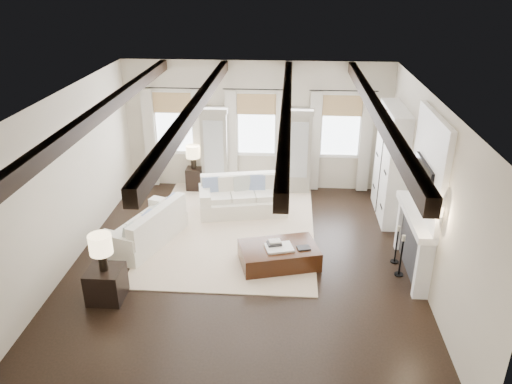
# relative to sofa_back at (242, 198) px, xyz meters

# --- Properties ---
(ground) EXTENTS (7.50, 7.50, 0.00)m
(ground) POSITION_rel_sofa_back_xyz_m (0.23, -2.27, -0.34)
(ground) COLOR black
(ground) RESTS_ON ground
(room_shell) EXTENTS (6.54, 7.54, 3.22)m
(room_shell) POSITION_rel_sofa_back_xyz_m (0.97, -1.37, 1.55)
(room_shell) COLOR beige
(room_shell) RESTS_ON ground
(area_rug) EXTENTS (3.49, 4.76, 0.02)m
(area_rug) POSITION_rel_sofa_back_xyz_m (-0.13, -0.87, -0.33)
(area_rug) COLOR beige
(area_rug) RESTS_ON ground
(sofa_back) EXTENTS (2.09, 1.26, 0.84)m
(sofa_back) POSITION_rel_sofa_back_xyz_m (0.00, 0.00, 0.00)
(sofa_back) COLOR white
(sofa_back) RESTS_ON ground
(sofa_left) EXTENTS (1.45, 2.08, 0.81)m
(sofa_left) POSITION_rel_sofa_back_xyz_m (-1.78, -1.60, -0.01)
(sofa_left) COLOR white
(sofa_left) RESTS_ON ground
(ottoman) EXTENTS (1.63, 1.25, 0.38)m
(ottoman) POSITION_rel_sofa_back_xyz_m (0.90, -2.20, -0.15)
(ottoman) COLOR black
(ottoman) RESTS_ON ground
(tray) EXTENTS (0.58, 0.50, 0.04)m
(tray) POSITION_rel_sofa_back_xyz_m (0.91, -2.27, 0.06)
(tray) COLOR white
(tray) RESTS_ON ottoman
(book_lower) EXTENTS (0.30, 0.26, 0.04)m
(book_lower) POSITION_rel_sofa_back_xyz_m (0.81, -2.19, 0.10)
(book_lower) COLOR #262628
(book_lower) RESTS_ON tray
(book_upper) EXTENTS (0.26, 0.22, 0.03)m
(book_upper) POSITION_rel_sofa_back_xyz_m (0.82, -2.17, 0.13)
(book_upper) COLOR beige
(book_upper) RESTS_ON book_lower
(book_loose) EXTENTS (0.28, 0.24, 0.03)m
(book_loose) POSITION_rel_sofa_back_xyz_m (1.36, -2.24, 0.05)
(book_loose) COLOR #262628
(book_loose) RESTS_ON ottoman
(side_table_front) EXTENTS (0.58, 0.58, 0.58)m
(side_table_front) POSITION_rel_sofa_back_xyz_m (-1.98, -3.50, -0.05)
(side_table_front) COLOR black
(side_table_front) RESTS_ON ground
(lamp_front) EXTENTS (0.38, 0.38, 0.65)m
(lamp_front) POSITION_rel_sofa_back_xyz_m (-1.98, -3.50, 0.69)
(lamp_front) COLOR black
(lamp_front) RESTS_ON side_table_front
(side_table_back) EXTENTS (0.38, 0.38, 0.58)m
(side_table_back) POSITION_rel_sofa_back_xyz_m (-1.33, 1.16, -0.05)
(side_table_back) COLOR black
(side_table_back) RESTS_ON ground
(lamp_back) EXTENTS (0.35, 0.35, 0.59)m
(lamp_back) POSITION_rel_sofa_back_xyz_m (-1.33, 1.16, 0.64)
(lamp_back) COLOR black
(lamp_back) RESTS_ON side_table_back
(candlestick_near) EXTENTS (0.17, 0.17, 0.83)m
(candlestick_near) POSITION_rel_sofa_back_xyz_m (3.13, -2.42, 0.00)
(candlestick_near) COLOR black
(candlestick_near) RESTS_ON ground
(candlestick_far) EXTENTS (0.16, 0.16, 0.78)m
(candlestick_far) POSITION_rel_sofa_back_xyz_m (3.13, -1.98, -0.02)
(candlestick_far) COLOR black
(candlestick_far) RESTS_ON ground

